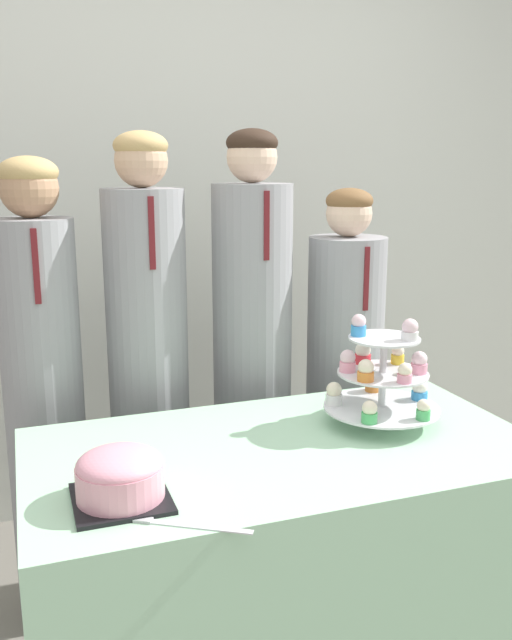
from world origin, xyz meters
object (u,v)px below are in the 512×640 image
Objects in this scene: student_3 at (344,389)px; student_1 at (149,385)px; round_cake at (120,475)px; student_2 at (252,373)px; student_0 at (45,404)px; cupcake_stand at (382,376)px; cake_knife at (156,522)px.

student_1 is at bearing 180.00° from student_3.
round_cake is 0.97m from student_2.
student_3 is (1.07, 0.00, -0.07)m from student_0.
cupcake_stand reaches higher than round_cake.
cake_knife is at bearing -154.86° from cupcake_stand.
student_1 is 0.74m from student_3.
cake_knife is at bearing -120.34° from student_2.
student_0 reaches higher than round_cake.
student_2 is (-0.19, 0.56, -0.14)m from cupcake_stand.
round_cake is 0.14m from cake_knife.
cupcake_stand is (0.77, 0.22, 0.08)m from round_cake.
cake_knife is at bearing -65.98° from round_cake.
student_0 reaches higher than cupcake_stand.
student_1 is 1.13× the size of student_3.
cupcake_stand is 1.07m from student_0.
student_1 reaches higher than student_3.
cupcake_stand is at bearing 15.68° from round_cake.
student_0 is 1.07× the size of student_3.
student_0 is 1.07m from student_3.
student_0 is 0.34m from student_1.
round_cake is at bearing 145.23° from cake_knife.
cupcake_stand is 0.80m from student_1.
student_0 is at bearing -180.00° from student_1.
student_1 is (0.21, 0.78, -0.06)m from round_cake.
student_1 is at bearing 74.78° from round_cake.
student_3 reaches higher than cupcake_stand.
cupcake_stand is 0.21× the size of student_2.
round_cake is 0.63× the size of cupcake_stand.
student_3 is at bearing -0.00° from student_1.
student_3 is at bearing -0.00° from student_2.
student_2 is (0.71, 0.00, 0.03)m from student_0.
student_3 is at bearing 72.90° from cupcake_stand.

